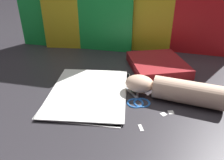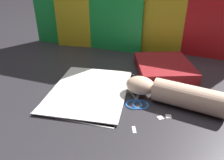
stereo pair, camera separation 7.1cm
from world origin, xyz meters
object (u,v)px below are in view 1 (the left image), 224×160
(scissors, at_px, (137,97))
(hand_forearm, at_px, (175,90))
(paper_stack, at_px, (89,92))
(book_closed, at_px, (157,65))

(scissors, relative_size, hand_forearm, 0.59)
(paper_stack, bearing_deg, scissors, -5.11)
(book_closed, relative_size, hand_forearm, 0.89)
(paper_stack, relative_size, book_closed, 1.18)
(book_closed, relative_size, scissors, 1.52)
(book_closed, distance_m, hand_forearm, 0.24)
(paper_stack, bearing_deg, hand_forearm, -2.15)
(book_closed, xyz_separation_m, scissors, (-0.08, -0.24, -0.02))
(hand_forearm, bearing_deg, book_closed, 99.00)
(book_closed, distance_m, scissors, 0.25)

